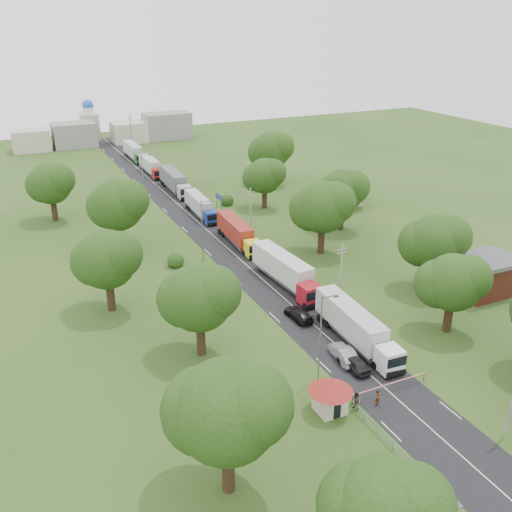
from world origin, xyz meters
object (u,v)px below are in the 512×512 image
truck_0 (355,326)px  car_lane_mid (344,354)px  pedestrian_near (378,398)px  guard_booth (331,393)px  car_lane_front (354,363)px  info_sign (219,200)px  boom_barrier (379,388)px

truck_0 → car_lane_mid: size_ratio=3.14×
car_lane_mid → pedestrian_near: 8.34m
guard_booth → pedestrian_near: guard_booth is taller
car_lane_front → pedestrian_near: size_ratio=2.79×
guard_booth → truck_0: size_ratio=0.29×
guard_booth → car_lane_mid: bearing=48.5°
info_sign → boom_barrier: bearing=-96.2°
boom_barrier → car_lane_mid: car_lane_mid is taller
truck_0 → boom_barrier: bearing=-110.1°
info_sign → car_lane_mid: (-6.20, -53.00, -2.19)m
car_lane_mid → pedestrian_near: size_ratio=3.00×
guard_booth → car_lane_front: guard_booth is taller
guard_booth → info_sign: size_ratio=1.07×
boom_barrier → pedestrian_near: size_ratio=5.64×
guard_booth → car_lane_front: size_ratio=0.96×
boom_barrier → truck_0: (3.48, 9.51, 1.36)m
truck_0 → guard_booth: bearing=-134.4°
guard_booth → info_sign: 61.27m
pedestrian_near → guard_booth: bearing=137.7°
guard_booth → car_lane_front: (6.20, 5.00, -1.39)m
car_lane_front → info_sign: bearing=-98.8°
car_lane_front → pedestrian_near: bearing=74.9°
info_sign → car_lane_front: 55.39m
info_sign → guard_booth: bearing=-101.7°
boom_barrier → info_sign: size_ratio=2.25×
boom_barrier → car_lane_front: size_ratio=2.02×
boom_barrier → truck_0: truck_0 is taller
car_lane_mid → pedestrian_near: (-1.40, -8.22, 0.01)m
pedestrian_near → info_sign: bearing=54.9°
boom_barrier → car_lane_mid: bearing=87.1°
guard_booth → pedestrian_near: (4.80, -1.22, -1.35)m
truck_0 → car_lane_front: size_ratio=3.37×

